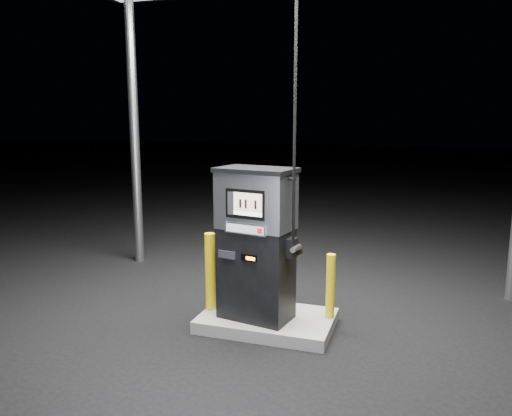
% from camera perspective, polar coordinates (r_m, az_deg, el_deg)
% --- Properties ---
extents(ground, '(80.00, 80.00, 0.00)m').
position_cam_1_polar(ground, '(6.31, 1.28, -13.38)').
color(ground, black).
rests_on(ground, ground).
extents(pump_island, '(1.60, 1.00, 0.15)m').
position_cam_1_polar(pump_island, '(6.28, 1.28, -12.76)').
color(pump_island, slate).
rests_on(pump_island, ground).
extents(fuel_dispenser, '(1.04, 0.69, 3.77)m').
position_cam_1_polar(fuel_dispenser, '(5.89, 0.03, -3.96)').
color(fuel_dispenser, black).
rests_on(fuel_dispenser, pump_island).
extents(bollard_left, '(0.17, 0.17, 0.98)m').
position_cam_1_polar(bollard_left, '(6.30, -5.25, -7.23)').
color(bollard_left, yellow).
rests_on(bollard_left, pump_island).
extents(bollard_right, '(0.12, 0.12, 0.79)m').
position_cam_1_polar(bollard_right, '(6.10, 8.50, -8.84)').
color(bollard_right, yellow).
rests_on(bollard_right, pump_island).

